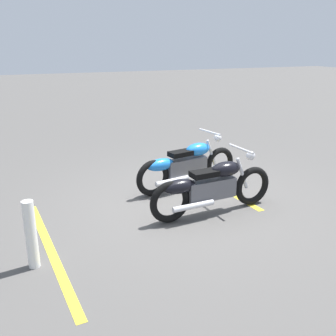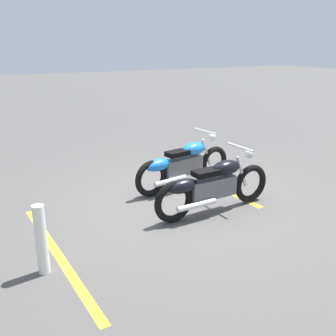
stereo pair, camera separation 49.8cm
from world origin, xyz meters
name	(u,v)px [view 1 (the left image)]	position (x,y,z in m)	size (l,w,h in m)	color
ground_plane	(186,201)	(0.00, 0.00, 0.00)	(60.00, 60.00, 0.00)	#514F4C
motorcycle_bright_foreground	(186,165)	(-0.26, -0.59, 0.46)	(2.21, 0.74, 1.04)	black
motorcycle_dark_foreground	(211,187)	(-0.14, 0.61, 0.46)	(2.23, 0.62, 1.04)	black
bollard_post	(31,235)	(2.62, 1.19, 0.44)	(0.14, 0.14, 0.88)	white
parking_stripe_near	(209,181)	(-0.85, -0.74, 0.00)	(3.20, 0.12, 0.01)	yellow
parking_stripe_mid	(51,250)	(2.39, 0.86, 0.00)	(3.20, 0.12, 0.01)	yellow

